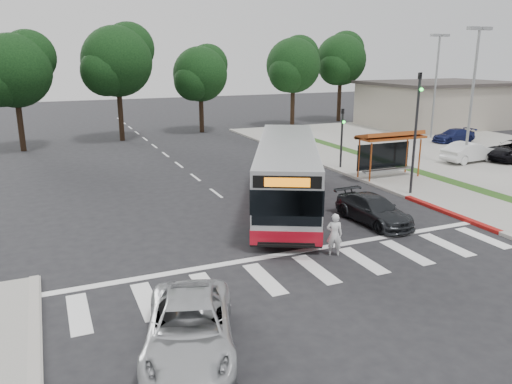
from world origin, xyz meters
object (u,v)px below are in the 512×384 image
transit_bus (287,175)px  pedestrian (334,234)px  silver_suv_south (190,328)px  dark_sedan (374,210)px

transit_bus → pedestrian: bearing=-73.7°
transit_bus → silver_suv_south: 13.15m
pedestrian → transit_bus: bearing=-71.9°
transit_bus → dark_sedan: size_ratio=2.98×
transit_bus → pedestrian: 6.50m
transit_bus → dark_sedan: 4.66m
dark_sedan → pedestrian: bearing=-148.7°
silver_suv_south → pedestrian: bearing=48.3°
transit_bus → dark_sedan: transit_bus is taller
pedestrian → dark_sedan: pedestrian is taller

